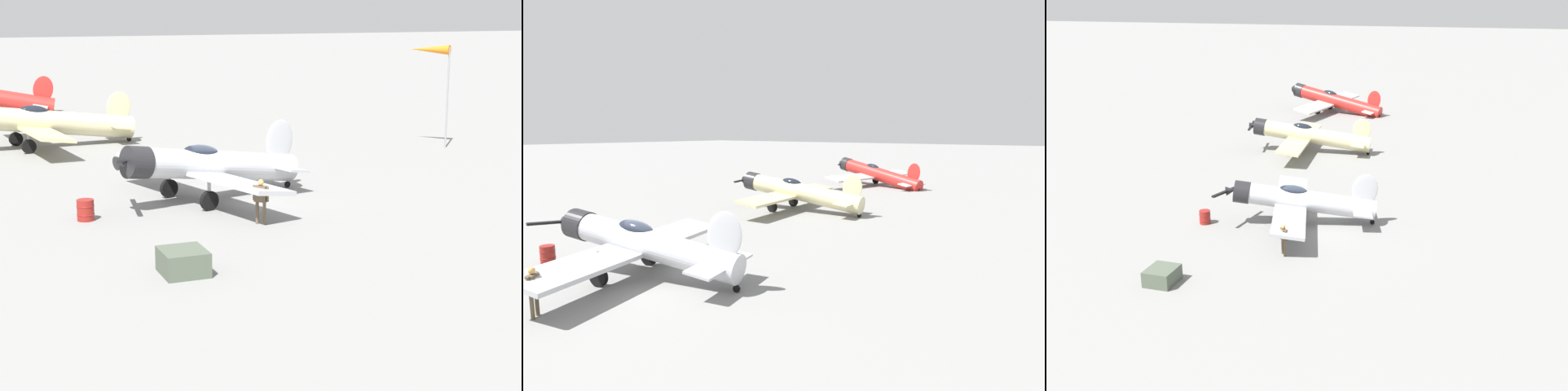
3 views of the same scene
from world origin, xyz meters
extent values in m
plane|color=gray|center=(0.00, 0.00, 0.00)|extent=(400.00, 400.00, 0.00)
cylinder|color=#B7BABF|center=(0.00, 0.00, 1.46)|extent=(3.29, 8.20, 2.33)
cylinder|color=#232326|center=(1.00, -3.71, 2.00)|extent=(1.54, 1.38, 1.42)
cone|color=#232326|center=(1.17, -4.34, 2.09)|extent=(0.69, 0.74, 0.62)
cube|color=black|center=(1.21, -4.48, 2.09)|extent=(3.22, 0.75, 0.31)
ellipsoid|color=black|center=(0.21, -0.78, 2.09)|extent=(1.20, 1.91, 0.91)
cube|color=#ADAFB5|center=(0.25, -0.94, 1.26)|extent=(10.60, 4.50, 0.43)
ellipsoid|color=#B7BABF|center=(-0.88, 3.28, 2.17)|extent=(0.57, 1.72, 2.08)
cube|color=#ADAFB5|center=(-0.83, 3.08, 1.07)|extent=(3.57, 1.95, 0.25)
cylinder|color=#999BA0|center=(1.83, -1.01, 0.93)|extent=(0.14, 0.14, 1.05)
cylinder|color=black|center=(1.83, -1.01, 0.40)|extent=(0.40, 0.82, 0.80)
cylinder|color=#999BA0|center=(-1.07, -1.80, 0.93)|extent=(0.14, 0.14, 1.05)
cylinder|color=black|center=(-1.07, -1.80, 0.40)|extent=(0.40, 0.82, 0.80)
cylinder|color=black|center=(-1.01, 3.74, 0.14)|extent=(0.17, 0.30, 0.28)
cylinder|color=beige|center=(-16.56, -4.05, 1.46)|extent=(2.24, 9.86, 2.54)
cylinder|color=#232326|center=(-16.12, -8.68, 2.05)|extent=(1.53, 1.20, 1.54)
cone|color=#232326|center=(-16.06, -9.32, 2.13)|extent=(0.65, 0.67, 0.66)
cube|color=black|center=(-16.05, -9.47, 2.13)|extent=(3.32, 0.92, 0.18)
ellipsoid|color=black|center=(-16.47, -5.01, 2.15)|extent=(0.92, 1.84, 0.89)
cube|color=#C6BC89|center=(-16.45, -5.21, 1.24)|extent=(11.65, 2.97, 0.42)
ellipsoid|color=beige|center=(-16.95, 0.00, 2.13)|extent=(0.28, 1.72, 2.01)
cube|color=#C6BC89|center=(-16.93, -0.20, 1.04)|extent=(3.49, 1.42, 0.24)
cylinder|color=#999BA0|center=(-14.84, -5.64, 0.92)|extent=(0.14, 0.14, 1.05)
cylinder|color=black|center=(-14.84, -5.64, 0.40)|extent=(0.27, 0.82, 0.80)
cylinder|color=#999BA0|center=(-17.96, -5.93, 0.92)|extent=(0.14, 0.14, 1.05)
cylinder|color=black|center=(-17.96, -5.93, 0.40)|extent=(0.27, 0.82, 0.80)
cylinder|color=black|center=(-17.00, 0.58, 0.14)|extent=(0.13, 0.29, 0.28)
cylinder|color=red|center=(-34.35, -5.98, 1.29)|extent=(3.60, 10.35, 3.23)
cylinder|color=#232326|center=(-35.40, -10.76, 2.18)|extent=(1.77, 1.47, 1.70)
cone|color=#232326|center=(-35.53, -11.39, 2.29)|extent=(0.78, 0.78, 0.74)
cube|color=black|center=(-35.57, -11.54, 2.29)|extent=(2.95, 0.96, 0.37)
ellipsoid|color=black|center=(-34.57, -6.97, 2.09)|extent=(1.12, 1.91, 0.97)
cube|color=#BCB7B2|center=(-34.61, -7.17, 1.12)|extent=(13.07, 4.69, 0.53)
ellipsoid|color=red|center=(-33.44, -1.80, 1.81)|extent=(0.51, 1.82, 2.24)
cube|color=#BCB7B2|center=(-33.48, -1.99, 0.63)|extent=(3.56, 1.80, 0.29)
cylinder|color=#999BA0|center=(-33.16, -8.11, 0.89)|extent=(0.14, 0.14, 0.97)
cylinder|color=black|center=(-33.16, -8.11, 0.40)|extent=(0.37, 0.82, 0.80)
cylinder|color=#999BA0|center=(-36.33, -7.42, 0.89)|extent=(0.14, 0.14, 0.97)
cylinder|color=black|center=(-36.33, -7.42, 0.40)|extent=(0.37, 0.82, 0.80)
cylinder|color=black|center=(-33.31, -1.20, 0.14)|extent=(0.16, 0.29, 0.28)
cylinder|color=brown|center=(4.79, 0.11, 0.43)|extent=(0.13, 0.13, 0.86)
cylinder|color=brown|center=(4.55, -0.08, 0.43)|extent=(0.13, 0.13, 0.86)
cube|color=brown|center=(4.67, 0.02, 1.16)|extent=(0.51, 0.48, 0.61)
sphere|color=tan|center=(4.67, 0.02, 1.60)|extent=(0.23, 0.23, 0.23)
cylinder|color=brown|center=(4.89, 0.20, 1.18)|extent=(0.09, 0.09, 0.57)
cylinder|color=brown|center=(4.45, -0.16, 1.18)|extent=(0.09, 0.09, 0.57)
cylinder|color=maroon|center=(1.54, -5.91, 0.41)|extent=(0.65, 0.65, 0.82)
torus|color=maroon|center=(1.54, -5.91, 0.57)|extent=(0.69, 0.69, 0.04)
torus|color=maroon|center=(1.54, -5.91, 0.25)|extent=(0.69, 0.69, 0.04)
camera|label=1|loc=(33.35, -12.21, 8.00)|focal=59.09mm
camera|label=2|loc=(10.61, 14.87, 6.09)|focal=30.18mm
camera|label=3|loc=(33.40, 9.33, 13.41)|focal=42.90mm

